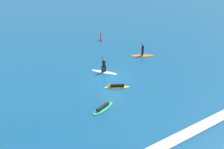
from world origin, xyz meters
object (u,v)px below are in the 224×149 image
object	(u,v)px
surfer_on_orange_board	(142,53)
marker_buoy	(101,39)
surfer_on_white_board	(104,69)
surfer_on_yellow_board	(117,86)
surfer_on_green_board	(103,107)

from	to	relation	value
surfer_on_orange_board	marker_buoy	distance (m)	8.24
surfer_on_white_board	surfer_on_yellow_board	bearing A→B (deg)	132.87
surfer_on_white_board	marker_buoy	world-z (taller)	surfer_on_white_board
surfer_on_yellow_board	surfer_on_green_board	size ratio (longest dim) A/B	0.97
surfer_on_orange_board	marker_buoy	size ratio (longest dim) A/B	2.19
surfer_on_yellow_board	marker_buoy	bearing A→B (deg)	-84.82
surfer_on_yellow_board	surfer_on_white_board	xyz separation A→B (m)	(0.59, 3.61, 0.28)
surfer_on_yellow_board	surfer_on_orange_board	xyz separation A→B (m)	(7.34, 5.09, 0.20)
surfer_on_white_board	surfer_on_green_board	world-z (taller)	surfer_on_white_board
marker_buoy	surfer_on_yellow_board	bearing A→B (deg)	-112.80
surfer_on_white_board	surfer_on_orange_board	world-z (taller)	surfer_on_white_board
surfer_on_yellow_board	surfer_on_white_board	distance (m)	3.67
surfer_on_white_board	marker_buoy	distance (m)	10.72
surfer_on_orange_board	surfer_on_green_board	bearing A→B (deg)	65.79
surfer_on_green_board	marker_buoy	distance (m)	17.81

